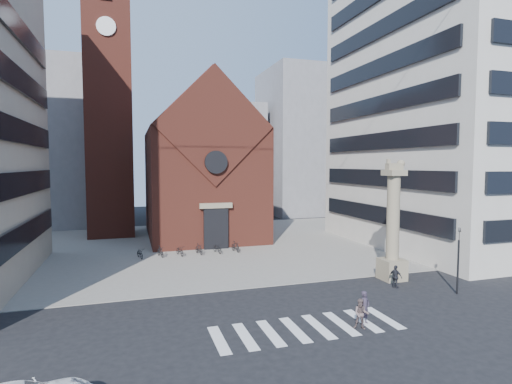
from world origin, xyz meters
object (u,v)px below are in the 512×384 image
lion_column (393,232)px  traffic_light (458,259)px  pedestrian_0 (365,307)px  scooter_0 (140,253)px  pedestrian_2 (396,277)px  pedestrian_1 (361,314)px

lion_column → traffic_light: lion_column is taller
pedestrian_0 → scooter_0: 21.41m
pedestrian_2 → scooter_0: size_ratio=0.93×
traffic_light → pedestrian_1: 9.46m
pedestrian_1 → pedestrian_0: bearing=74.6°
pedestrian_0 → pedestrian_1: 0.76m
traffic_light → pedestrian_0: 8.78m
traffic_light → pedestrian_1: (-8.88, -2.91, -1.51)m
pedestrian_1 → scooter_0: pedestrian_1 is taller
lion_column → scooter_0: lion_column is taller
pedestrian_0 → lion_column: bearing=22.9°
pedestrian_1 → lion_column: bearing=75.9°
pedestrian_1 → traffic_light: bearing=49.0°
lion_column → pedestrian_1: lion_column is taller
traffic_light → scooter_0: 25.08m
pedestrian_1 → scooter_0: (-10.30, 18.97, -0.29)m
traffic_light → pedestrian_2: size_ratio=2.79×
traffic_light → pedestrian_2: 4.03m
pedestrian_0 → pedestrian_2: (5.33, 4.60, -0.09)m
pedestrian_0 → pedestrian_1: size_ratio=1.11×
lion_column → scooter_0: 21.21m
lion_column → pedestrian_2: (-1.01, -1.78, -2.69)m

